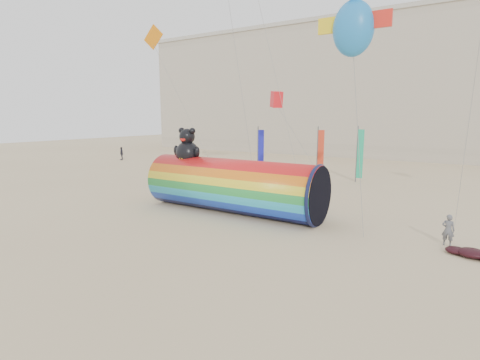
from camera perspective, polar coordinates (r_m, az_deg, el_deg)
The scene contains 6 objects.
ground at distance 21.46m, azimuth -3.31°, elevation -6.78°, with size 160.00×160.00×0.00m, color #CCB58C.
hotel_building at distance 67.21m, azimuth 11.88°, elevation 13.09°, with size 60.40×15.40×20.60m.
windsock_assembly at distance 23.84m, azimuth -1.16°, elevation -0.67°, with size 11.74×3.57×5.41m.
kite_handler at distance 20.40m, azimuth 29.14°, elevation -6.67°, with size 0.56×0.37×1.53m, color #5A5C61.
fabric_bundle at distance 19.46m, azimuth 32.45°, elevation -9.54°, with size 2.62×1.35×0.41m.
festival_banners at distance 34.37m, azimuth 11.14°, elevation 3.75°, with size 7.82×5.99×5.20m.
Camera 1 is at (12.13, -16.63, 6.07)m, focal length 28.00 mm.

